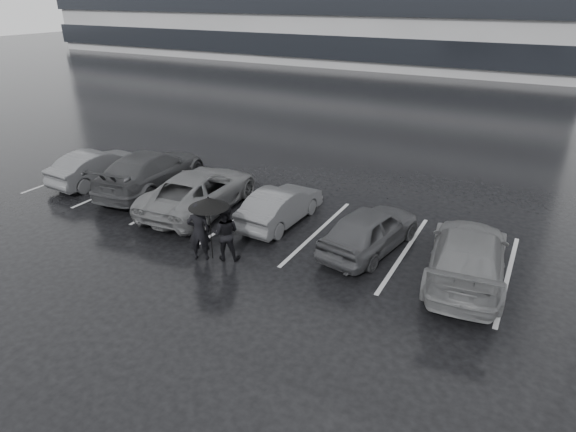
# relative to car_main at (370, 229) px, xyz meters

# --- Properties ---
(ground) EXTENTS (160.00, 160.00, 0.00)m
(ground) POSITION_rel_car_main_xyz_m (-2.41, -2.18, -0.66)
(ground) COLOR black
(ground) RESTS_ON ground
(car_main) EXTENTS (2.20, 4.09, 1.32)m
(car_main) POSITION_rel_car_main_xyz_m (0.00, 0.00, 0.00)
(car_main) COLOR black
(car_main) RESTS_ON ground
(car_west_a) EXTENTS (1.38, 3.66, 1.19)m
(car_west_a) POSITION_rel_car_main_xyz_m (-3.18, 0.36, -0.06)
(car_west_a) COLOR #303033
(car_west_a) RESTS_ON ground
(car_west_b) EXTENTS (2.78, 5.21, 1.39)m
(car_west_b) POSITION_rel_car_main_xyz_m (-6.15, -0.04, 0.04)
(car_west_b) COLOR #434346
(car_west_b) RESTS_ON ground
(car_west_c) EXTENTS (2.74, 5.39, 1.50)m
(car_west_c) POSITION_rel_car_main_xyz_m (-8.95, 0.59, 0.09)
(car_west_c) COLOR black
(car_west_c) RESTS_ON ground
(car_west_d) EXTENTS (1.51, 3.92, 1.28)m
(car_west_d) POSITION_rel_car_main_xyz_m (-11.42, 0.16, -0.02)
(car_west_d) COLOR #303033
(car_west_d) RESTS_ON ground
(car_east) EXTENTS (2.41, 4.88, 1.36)m
(car_east) POSITION_rel_car_main_xyz_m (2.76, -0.25, 0.02)
(car_east) COLOR #434346
(car_east) RESTS_ON ground
(pedestrian_left) EXTENTS (0.75, 0.66, 1.72)m
(pedestrian_left) POSITION_rel_car_main_xyz_m (-4.01, -2.80, 0.20)
(pedestrian_left) COLOR black
(pedestrian_left) RESTS_ON ground
(pedestrian_right) EXTENTS (0.97, 0.88, 1.61)m
(pedestrian_right) POSITION_rel_car_main_xyz_m (-3.37, -2.45, 0.15)
(pedestrian_right) COLOR black
(pedestrian_right) RESTS_ON ground
(umbrella) EXTENTS (1.12, 1.12, 1.90)m
(umbrella) POSITION_rel_car_main_xyz_m (-3.73, -2.62, 1.07)
(umbrella) COLOR black
(umbrella) RESTS_ON ground
(stall_stripes) EXTENTS (19.72, 5.00, 0.00)m
(stall_stripes) POSITION_rel_car_main_xyz_m (-3.21, 0.32, -0.66)
(stall_stripes) COLOR #A5A5A8
(stall_stripes) RESTS_ON ground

